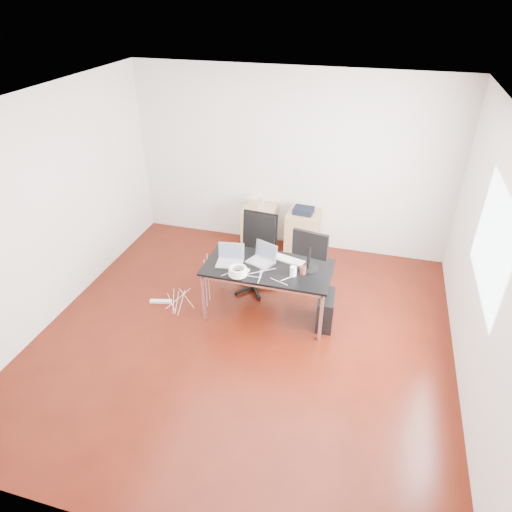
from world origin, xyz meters
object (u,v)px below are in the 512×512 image
(office_chair, at_px, (256,249))
(pc_tower, at_px, (325,310))
(filing_cabinet_right, at_px, (302,233))
(desk, at_px, (268,270))
(filing_cabinet_left, at_px, (259,227))

(office_chair, height_order, pc_tower, office_chair)
(filing_cabinet_right, height_order, pc_tower, filing_cabinet_right)
(desk, height_order, office_chair, office_chair)
(filing_cabinet_right, xyz_separation_m, pc_tower, (0.63, -1.72, -0.13))
(filing_cabinet_left, distance_m, filing_cabinet_right, 0.71)
(filing_cabinet_left, bearing_deg, office_chair, -77.09)
(desk, height_order, filing_cabinet_left, desk)
(filing_cabinet_left, height_order, pc_tower, filing_cabinet_left)
(office_chair, bearing_deg, filing_cabinet_left, 107.75)
(desk, height_order, pc_tower, desk)
(desk, relative_size, pc_tower, 3.56)
(pc_tower, bearing_deg, desk, 174.00)
(filing_cabinet_left, xyz_separation_m, pc_tower, (1.34, -1.72, -0.13))
(filing_cabinet_right, bearing_deg, office_chair, -112.02)
(office_chair, distance_m, filing_cabinet_left, 1.18)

